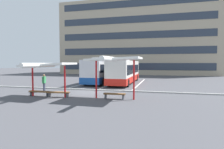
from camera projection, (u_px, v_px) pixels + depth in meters
The scene contains 14 objects.
ground_plane at pixel (91, 92), 19.01m from camera, with size 160.00×160.00×0.00m, color #47474C.
terminal_building at pixel (137, 39), 52.26m from camera, with size 39.16×13.22×21.34m.
coach_bus_0 at pixel (103, 71), 28.32m from camera, with size 2.69×11.18×3.60m.
coach_bus_1 at pixel (125, 72), 27.43m from camera, with size 2.69×12.07×3.52m.
lane_stripe_0 at pixel (90, 82), 29.03m from camera, with size 0.16×14.00×0.01m, color white.
lane_stripe_1 at pixel (114, 83), 28.09m from camera, with size 0.16×14.00×0.01m, color white.
lane_stripe_2 at pixel (140, 83), 27.16m from camera, with size 0.16×14.00×0.01m, color white.
waiting_shelter_0 at pixel (46, 66), 16.04m from camera, with size 4.08×4.58×2.89m.
bench_0 at pixel (40, 92), 16.69m from camera, with size 1.99×0.52×0.45m.
bench_1 at pixel (58, 93), 16.23m from camera, with size 1.91×0.64×0.45m.
waiting_shelter_1 at pixel (114, 60), 15.05m from camera, with size 4.09×4.91×3.32m.
bench_2 at pixel (114, 95), 15.42m from camera, with size 1.74×0.43×0.45m.
platform_kerb at pixel (95, 90), 20.18m from camera, with size 44.00×0.24×0.12m, color #ADADA8.
waiting_passenger_0 at pixel (44, 82), 19.11m from camera, with size 0.34×0.54×1.74m.
Camera 1 is at (6.75, -17.75, 2.84)m, focal length 31.12 mm.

